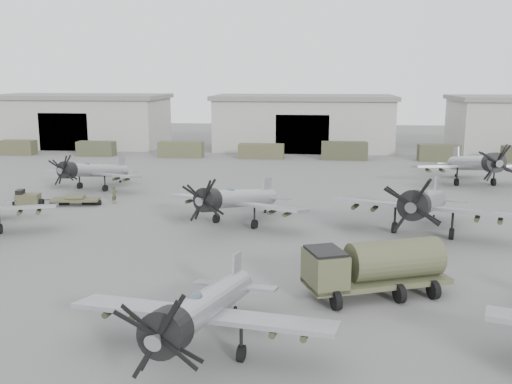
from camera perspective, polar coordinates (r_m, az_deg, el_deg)
ground at (r=34.13m, az=1.95°, el=-8.70°), size 220.00×220.00×0.00m
hangar_left at (r=102.45m, az=-17.15°, el=6.89°), size 29.00×14.80×8.70m
hangar_center at (r=94.22m, az=4.77°, el=6.99°), size 29.00×14.80×8.70m
support_truck_0 at (r=94.22m, az=-22.67°, el=4.14°), size 5.11×2.20×2.19m
support_truck_1 at (r=88.97m, az=-15.68°, el=4.20°), size 5.55×2.20×2.16m
support_truck_2 at (r=85.01m, az=-7.52°, el=4.26°), size 6.56×2.20×2.31m
support_truck_3 at (r=83.03m, az=0.53°, el=4.11°), size 6.59×2.20×2.09m
support_truck_4 at (r=82.70m, az=8.82°, el=4.10°), size 6.54×2.20×2.54m
support_truck_5 at (r=84.37m, az=17.79°, el=3.76°), size 5.64×2.20×2.34m
aircraft_near_1 at (r=24.62m, az=-5.60°, el=-11.69°), size 11.75×10.58×4.67m
aircraft_mid_1 at (r=45.25m, az=-2.22°, el=-0.73°), size 11.76×10.66×4.81m
aircraft_mid_2 at (r=44.02m, az=16.43°, el=-1.11°), size 13.80×12.43×5.55m
aircraft_far_0 at (r=62.05m, az=-16.21°, el=2.05°), size 11.23×10.11×4.51m
aircraft_far_1 at (r=66.35m, az=21.23°, el=2.68°), size 13.67×12.30×5.43m
fuel_tanker at (r=31.81m, az=11.84°, el=-7.14°), size 8.32×5.56×3.05m
tug_trailer at (r=56.31m, az=-20.25°, el=-0.68°), size 7.67×2.44×1.52m
ground_crew at (r=55.27m, az=-14.00°, el=-0.23°), size 0.57×0.71×1.69m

